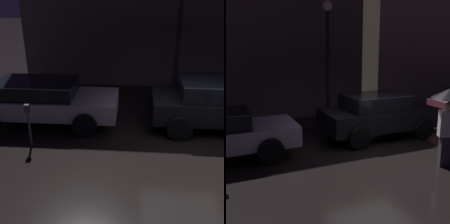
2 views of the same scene
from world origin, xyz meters
TOP-DOWN VIEW (x-y plane):
  - ground_plane at (0.00, 0.00)m, footprint 60.00×60.00m
  - parked_car_silver at (-4.45, 1.30)m, footprint 4.59×1.89m
  - parked_car_black at (0.86, 1.41)m, footprint 3.93×2.05m
  - parking_meter at (-4.36, -0.16)m, footprint 0.12×0.10m
  - street_lamp_near at (-0.14, 3.50)m, footprint 0.37×0.37m

SIDE VIEW (x-z plane):
  - ground_plane at x=0.00m, z-range 0.00..0.00m
  - parked_car_silver at x=-4.45m, z-range 0.06..1.41m
  - parking_meter at x=-4.36m, z-range 0.15..1.35m
  - parked_car_black at x=0.86m, z-range 0.05..1.53m
  - street_lamp_near at x=-0.14m, z-range 0.69..5.40m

